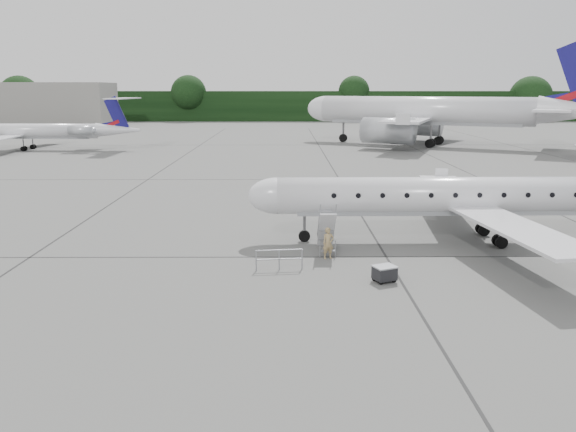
{
  "coord_description": "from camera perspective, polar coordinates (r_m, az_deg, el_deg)",
  "views": [
    {
      "loc": [
        -8.67,
        -25.01,
        8.45
      ],
      "look_at": [
        -8.52,
        2.18,
        2.3
      ],
      "focal_mm": 35.0,
      "sensor_mm": 36.0,
      "label": 1
    }
  ],
  "objects": [
    {
      "name": "ground",
      "position": [
        27.79,
        17.97,
        -5.6
      ],
      "size": [
        320.0,
        320.0,
        0.0
      ],
      "primitive_type": "plane",
      "color": "#5E5E5C",
      "rests_on": "ground"
    },
    {
      "name": "bg_narrowbody",
      "position": [
        89.07,
        13.61,
        11.71
      ],
      "size": [
        50.2,
        45.46,
        14.76
      ],
      "primitive_type": null,
      "rotation": [
        0.0,
        0.0,
        -0.49
      ],
      "color": "silver",
      "rests_on": "ground"
    },
    {
      "name": "treeline",
      "position": [
        155.32,
        2.94,
        11.09
      ],
      "size": [
        260.0,
        4.0,
        8.0
      ],
      "primitive_type": "cube",
      "color": "black",
      "rests_on": "ground"
    },
    {
      "name": "main_regional_jet",
      "position": [
        33.03,
        18.67,
        3.75
      ],
      "size": [
        28.84,
        20.92,
        7.34
      ],
      "primitive_type": null,
      "rotation": [
        0.0,
        0.0,
        0.01
      ],
      "color": "silver",
      "rests_on": "ground"
    },
    {
      "name": "baggage_cart",
      "position": [
        25.63,
        9.78,
        -5.75
      ],
      "size": [
        1.14,
        1.05,
        0.8
      ],
      "primitive_type": null,
      "rotation": [
        0.0,
        0.0,
        0.41
      ],
      "color": "black",
      "rests_on": "ground"
    },
    {
      "name": "bg_regional_left",
      "position": [
        88.95,
        -25.66,
        8.46
      ],
      "size": [
        29.22,
        21.65,
        7.43
      ],
      "primitive_type": null,
      "rotation": [
        0.0,
        0.0,
        -0.04
      ],
      "color": "silver",
      "rests_on": "ground"
    },
    {
      "name": "safety_railing",
      "position": [
        26.81,
        -0.9,
        -4.51
      ],
      "size": [
        2.2,
        0.33,
        1.0
      ],
      "primitive_type": null,
      "rotation": [
        0.0,
        0.0,
        0.11
      ],
      "color": "gray",
      "rests_on": "ground"
    },
    {
      "name": "terminal_building",
      "position": [
        148.33,
        -25.17,
        10.23
      ],
      "size": [
        40.0,
        14.0,
        10.0
      ],
      "primitive_type": "cube",
      "color": "gray",
      "rests_on": "ground"
    },
    {
      "name": "passenger",
      "position": [
        28.6,
        4.11,
        -2.77
      ],
      "size": [
        0.68,
        0.54,
        1.63
      ],
      "primitive_type": "imported",
      "rotation": [
        0.0,
        0.0,
        0.29
      ],
      "color": "#9A8154",
      "rests_on": "ground"
    },
    {
      "name": "airstair",
      "position": [
        29.66,
        3.92,
        -1.54
      ],
      "size": [
        0.87,
        2.09,
        2.3
      ],
      "primitive_type": null,
      "rotation": [
        0.0,
        0.0,
        0.01
      ],
      "color": "silver",
      "rests_on": "ground"
    }
  ]
}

